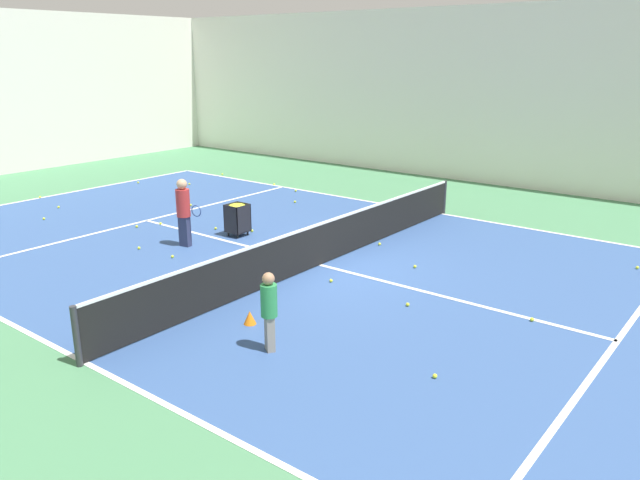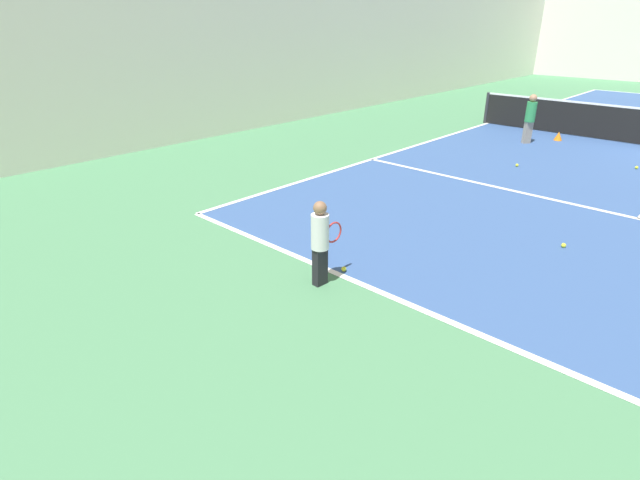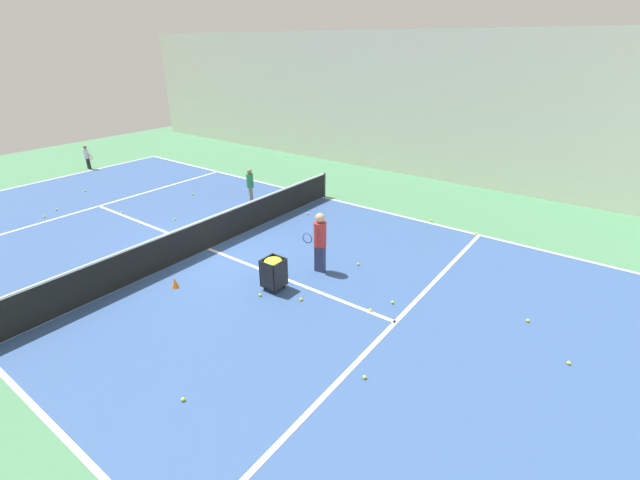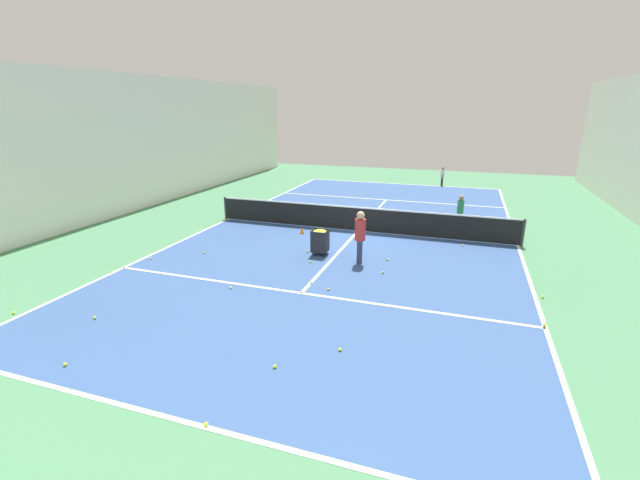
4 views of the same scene
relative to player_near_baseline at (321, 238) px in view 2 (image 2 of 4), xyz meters
name	(u,v)px [view 2 (image 2 of 4)]	position (x,y,z in m)	size (l,w,h in m)	color
line_baseline_near	(517,350)	(2.44, 0.34, -0.64)	(11.41, 0.10, 0.00)	white
line_sideline_left	(488,123)	(-3.26, 11.41, -0.64)	(0.10, 22.15, 0.00)	white
line_service_near	(640,219)	(2.44, 5.32, -0.64)	(11.41, 0.10, 0.00)	white
hall_enclosure_left	(370,21)	(-8.20, 11.41, 2.36)	(0.15, 32.17, 6.00)	silver
player_near_baseline	(321,238)	(0.00, 0.00, 0.00)	(0.24, 0.55, 1.12)	black
child_midcourt	(530,116)	(-1.24, 9.53, 0.10)	(0.36, 0.36, 1.29)	gray
training_cone_0	(558,136)	(-0.73, 10.46, -0.52)	(0.22, 0.22, 0.24)	orange
tennis_ball_2	(536,105)	(-3.44, 15.83, -0.61)	(0.07, 0.07, 0.07)	yellow
tennis_ball_3	(637,167)	(1.61, 8.72, -0.61)	(0.07, 0.07, 0.07)	yellow
tennis_ball_5	(344,269)	(0.00, 0.45, -0.61)	(0.07, 0.07, 0.07)	yellow
tennis_ball_15	(564,245)	(1.90, 3.26, -0.61)	(0.07, 0.07, 0.07)	yellow
tennis_ball_18	(553,127)	(-1.45, 12.09, -0.61)	(0.07, 0.07, 0.07)	yellow
tennis_ball_22	(517,165)	(-0.44, 7.08, -0.61)	(0.07, 0.07, 0.07)	yellow
tennis_ball_25	(556,101)	(-3.25, 17.40, -0.61)	(0.07, 0.07, 0.07)	yellow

